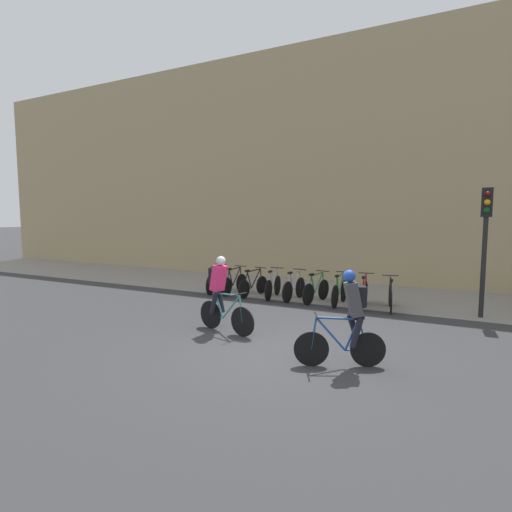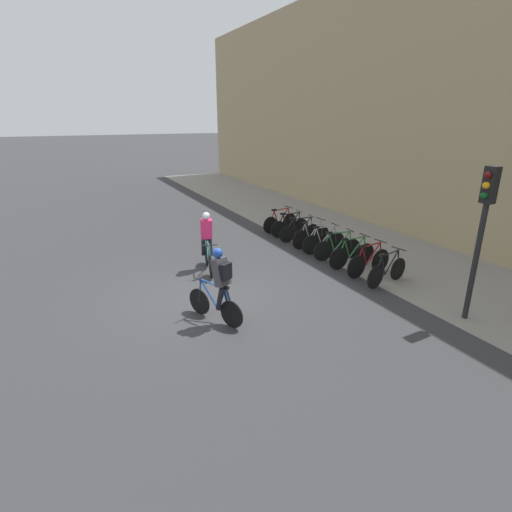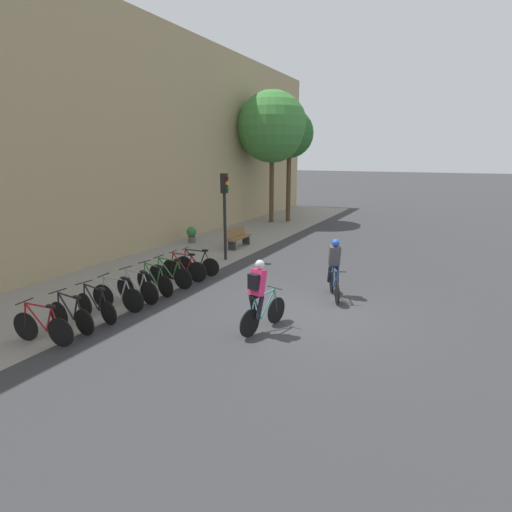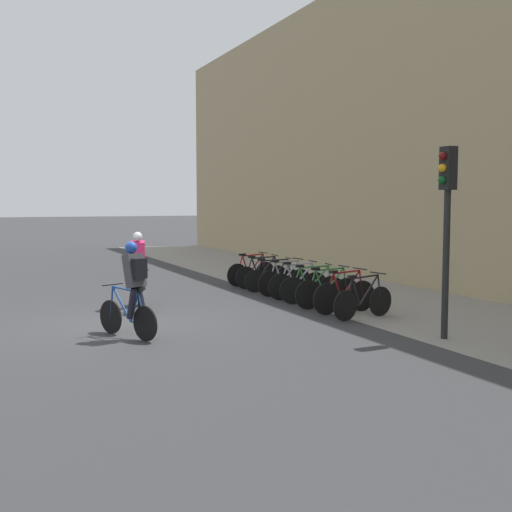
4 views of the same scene
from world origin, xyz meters
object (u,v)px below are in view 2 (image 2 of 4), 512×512
(cyclist_pink, at_px, (207,240))
(parked_bike_3, at_px, (311,236))
(parked_bike_0, at_px, (280,222))
(parked_bike_5, at_px, (337,248))
(traffic_light_pole, at_px, (484,217))
(parked_bike_7, at_px, (369,262))
(parked_bike_1, at_px, (290,226))
(parked_bike_8, at_px, (387,271))
(cyclist_grey, at_px, (220,284))
(parked_bike_4, at_px, (324,242))
(parked_bike_6, at_px, (352,254))
(parked_bike_2, at_px, (300,231))

(cyclist_pink, relative_size, parked_bike_3, 1.08)
(parked_bike_0, height_order, parked_bike_5, parked_bike_0)
(traffic_light_pole, bearing_deg, parked_bike_7, -176.08)
(parked_bike_1, bearing_deg, parked_bike_0, 179.99)
(parked_bike_7, bearing_deg, parked_bike_8, -0.08)
(cyclist_grey, relative_size, parked_bike_4, 1.07)
(parked_bike_6, bearing_deg, parked_bike_8, -0.01)
(cyclist_grey, distance_m, parked_bike_1, 7.18)
(parked_bike_1, relative_size, parked_bike_8, 0.98)
(cyclist_grey, bearing_deg, parked_bike_7, 98.83)
(cyclist_pink, distance_m, parked_bike_2, 4.25)
(parked_bike_8, distance_m, traffic_light_pole, 3.05)
(cyclist_pink, distance_m, parked_bike_6, 4.42)
(parked_bike_3, distance_m, parked_bike_4, 0.74)
(parked_bike_0, height_order, parked_bike_7, parked_bike_7)
(parked_bike_5, height_order, parked_bike_7, parked_bike_7)
(parked_bike_0, height_order, parked_bike_1, parked_bike_0)
(parked_bike_3, distance_m, parked_bike_8, 3.71)
(cyclist_pink, height_order, parked_bike_4, cyclist_pink)
(parked_bike_5, distance_m, parked_bike_6, 0.74)
(parked_bike_3, distance_m, parked_bike_5, 1.48)
(parked_bike_8, bearing_deg, parked_bike_3, 179.99)
(cyclist_pink, bearing_deg, parked_bike_3, 96.94)
(cyclist_pink, xyz_separation_m, parked_bike_6, (1.74, 4.03, -0.54))
(cyclist_grey, xyz_separation_m, parked_bike_8, (-0.02, 4.90, -0.55))
(parked_bike_1, height_order, parked_bike_2, parked_bike_1)
(cyclist_grey, distance_m, parked_bike_3, 6.18)
(parked_bike_1, xyz_separation_m, parked_bike_7, (4.46, 0.00, 0.02))
(parked_bike_6, xyz_separation_m, traffic_light_pole, (3.78, 0.21, 1.98))
(parked_bike_7, relative_size, parked_bike_8, 1.03)
(cyclist_pink, distance_m, traffic_light_pole, 7.11)
(parked_bike_4, bearing_deg, traffic_light_pole, 2.27)
(parked_bike_2, relative_size, parked_bike_8, 1.00)
(parked_bike_4, bearing_deg, cyclist_grey, -58.61)
(cyclist_pink, bearing_deg, parked_bike_2, 107.04)
(parked_bike_1, relative_size, traffic_light_pole, 0.47)
(parked_bike_2, bearing_deg, parked_bike_8, 0.01)
(parked_bike_4, bearing_deg, parked_bike_2, -179.93)
(parked_bike_4, height_order, traffic_light_pole, traffic_light_pole)
(parked_bike_3, height_order, parked_bike_7, parked_bike_7)
(parked_bike_1, distance_m, parked_bike_5, 2.97)
(parked_bike_3, xyz_separation_m, parked_bike_7, (2.97, 0.00, 0.01))
(cyclist_grey, xyz_separation_m, parked_bike_0, (-5.96, 4.90, -0.54))
(parked_bike_6, distance_m, parked_bike_7, 0.74)
(parked_bike_5, distance_m, parked_bike_7, 1.49)
(cyclist_pink, relative_size, parked_bike_7, 1.06)
(parked_bike_1, relative_size, parked_bike_2, 0.98)
(parked_bike_5, distance_m, parked_bike_8, 2.23)
(parked_bike_7, bearing_deg, cyclist_grey, -81.17)
(cyclist_pink, relative_size, parked_bike_4, 1.08)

